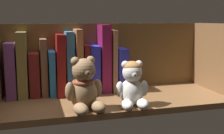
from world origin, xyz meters
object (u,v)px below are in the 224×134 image
object	(u,v)px
book_3	(44,67)
book_11	(111,60)
book_1	(23,64)
book_2	(34,74)
book_8	(85,68)
book_5	(60,64)
book_4	(52,72)
book_7	(78,61)
teddy_bear_larger	(84,88)
book_12	(119,69)
book_10	(103,58)
teddy_bear_smaller	(132,85)
book_6	(69,62)
book_9	(93,68)
book_0	(11,70)

from	to	relation	value
book_3	book_11	bearing A→B (deg)	0.00
book_1	book_2	bearing A→B (deg)	0.00
book_8	book_5	bearing A→B (deg)	180.00
book_4	book_7	size ratio (longest dim) A/B	0.68
book_7	teddy_bear_larger	size ratio (longest dim) A/B	1.46
book_12	teddy_bear_larger	distance (cm)	27.42
book_5	teddy_bear_larger	xyz separation A→B (cm)	(5.20, -21.33, -3.97)
book_8	teddy_bear_larger	bearing A→B (deg)	-100.07
book_10	teddy_bear_larger	distance (cm)	24.63
book_1	book_2	world-z (taller)	book_1
book_2	teddy_bear_larger	distance (cm)	25.65
book_3	book_10	xyz separation A→B (cm)	(21.88, -0.00, 2.36)
book_8	book_7	bearing A→B (deg)	180.00
book_1	book_4	bearing A→B (deg)	0.00
book_8	book_11	world-z (taller)	book_11
book_1	teddy_bear_smaller	xyz separation A→B (cm)	(33.03, -21.38, -4.53)
book_5	book_8	distance (cm)	9.19
teddy_bear_larger	book_1	bearing A→B (deg)	130.26
book_7	teddy_bear_larger	distance (cm)	21.91
book_6	book_12	world-z (taller)	book_6
book_5	book_10	world-z (taller)	book_10
book_7	book_5	bearing A→B (deg)	180.00
book_4	teddy_bear_smaller	size ratio (longest dim) A/B	1.12
book_2	book_7	distance (cm)	15.96
book_11	book_9	bearing A→B (deg)	-180.00
book_9	teddy_bear_smaller	distance (cm)	22.90
book_8	book_11	xyz separation A→B (cm)	(10.29, 0.00, 2.55)
book_4	book_7	bearing A→B (deg)	-0.00
book_6	book_11	distance (cm)	15.90
book_9	teddy_bear_larger	xyz separation A→B (cm)	(-6.99, -21.33, -1.81)
book_5	book_8	bearing A→B (deg)	-0.00
book_10	book_9	bearing A→B (deg)	180.00
book_2	book_7	xyz separation A→B (cm)	(15.44, -0.00, 4.04)
book_12	book_4	bearing A→B (deg)	-180.00
book_3	book_7	xyz separation A→B (cm)	(12.12, -0.00, 1.63)
book_2	teddy_bear_smaller	size ratio (longest dim) A/B	1.07
book_4	book_8	xyz separation A→B (cm)	(12.02, -0.00, 0.94)
book_6	book_11	xyz separation A→B (cm)	(15.90, 0.00, 0.19)
book_4	book_10	world-z (taller)	book_10
book_1	book_9	xyz separation A→B (cm)	(25.06, 0.00, -2.63)
book_10	book_11	bearing A→B (deg)	0.00
book_0	teddy_bear_smaller	size ratio (longest dim) A/B	1.34
book_0	book_7	distance (cm)	23.16
book_9	book_11	size ratio (longest dim) A/B	0.76
book_0	book_9	bearing A→B (deg)	0.00
teddy_bear_larger	teddy_bear_smaller	size ratio (longest dim) A/B	1.13
book_12	teddy_bear_smaller	world-z (taller)	book_12
book_0	book_6	size ratio (longest dim) A/B	0.85
book_3	teddy_bear_smaller	world-z (taller)	book_3
book_1	book_7	size ratio (longest dim) A/B	0.97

